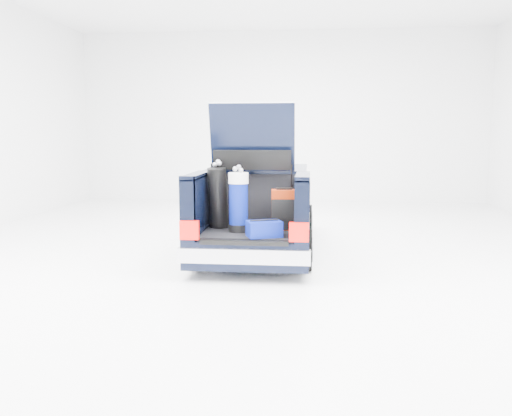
# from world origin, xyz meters

# --- Properties ---
(ground) EXTENTS (14.00, 14.00, 0.00)m
(ground) POSITION_xyz_m (0.00, 0.00, 0.00)
(ground) COLOR white
(ground) RESTS_ON ground
(car) EXTENTS (1.87, 4.65, 2.47)m
(car) POSITION_xyz_m (-0.00, 0.11, 0.67)
(car) COLOR black
(car) RESTS_ON ground
(red_suitcase) EXTENTS (0.40, 0.28, 0.62)m
(red_suitcase) POSITION_xyz_m (0.50, -1.29, 0.89)
(red_suitcase) COLOR maroon
(red_suitcase) RESTS_ON car
(black_golf_bag) EXTENTS (0.35, 0.43, 1.03)m
(black_golf_bag) POSITION_xyz_m (-0.50, -1.25, 1.06)
(black_golf_bag) COLOR black
(black_golf_bag) RESTS_ON car
(blue_golf_bag) EXTENTS (0.36, 0.36, 0.97)m
(blue_golf_bag) POSITION_xyz_m (-0.15, -1.55, 1.04)
(blue_golf_bag) COLOR black
(blue_golf_bag) RESTS_ON car
(blue_duffel) EXTENTS (0.54, 0.44, 0.24)m
(blue_duffel) POSITION_xyz_m (0.25, -1.90, 0.71)
(blue_duffel) COLOR #04106A
(blue_duffel) RESTS_ON car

